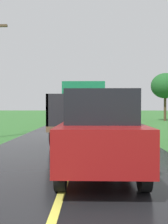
# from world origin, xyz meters

# --- Properties ---
(banana_truck_near) EXTENTS (2.38, 5.82, 2.80)m
(banana_truck_near) POSITION_xyz_m (0.19, 10.92, 1.47)
(banana_truck_near) COLOR #2D2D30
(banana_truck_near) RESTS_ON road_surface
(banana_truck_far) EXTENTS (2.38, 5.81, 2.80)m
(banana_truck_far) POSITION_xyz_m (0.74, 23.38, 1.47)
(banana_truck_far) COLOR #2D2D30
(banana_truck_far) RESTS_ON road_surface
(roadside_tree_mid_right) EXTENTS (3.19, 3.19, 5.44)m
(roadside_tree_mid_right) POSITION_xyz_m (9.02, 28.01, 3.98)
(roadside_tree_mid_right) COLOR #4C3823
(roadside_tree_mid_right) RESTS_ON ground
(following_car) EXTENTS (1.74, 4.10, 1.92)m
(following_car) POSITION_xyz_m (0.74, 4.55, 1.07)
(following_car) COLOR maroon
(following_car) RESTS_ON road_surface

